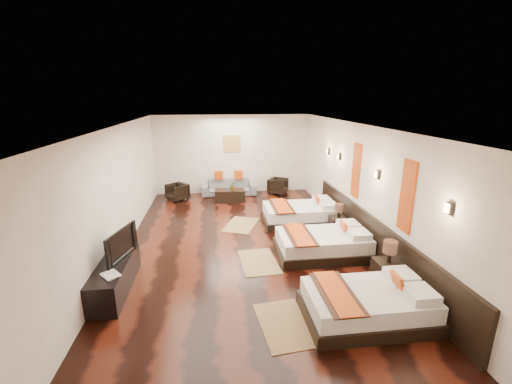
{
  "coord_description": "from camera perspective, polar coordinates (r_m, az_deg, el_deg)",
  "views": [
    {
      "loc": [
        -0.64,
        -7.21,
        3.4
      ],
      "look_at": [
        0.37,
        0.8,
        1.1
      ],
      "focal_mm": 23.5,
      "sensor_mm": 36.0,
      "label": 1
    }
  ],
  "objects": [
    {
      "name": "floor",
      "position": [
        8.0,
        -1.91,
        -9.26
      ],
      "size": [
        5.5,
        9.5,
        0.01
      ],
      "primitive_type": "cube",
      "color": "black",
      "rests_on": "ground"
    },
    {
      "name": "ceiling",
      "position": [
        7.26,
        -2.12,
        11.15
      ],
      "size": [
        5.5,
        9.5,
        0.01
      ],
      "primitive_type": "cube",
      "color": "white",
      "rests_on": "floor"
    },
    {
      "name": "back_wall",
      "position": [
        12.14,
        -4.07,
        6.4
      ],
      "size": [
        5.5,
        0.01,
        2.8
      ],
      "primitive_type": "cube",
      "color": "silver",
      "rests_on": "floor"
    },
    {
      "name": "left_wall",
      "position": [
        7.77,
        -22.63,
        -0.26
      ],
      "size": [
        0.01,
        9.5,
        2.8
      ],
      "primitive_type": "cube",
      "color": "silver",
      "rests_on": "floor"
    },
    {
      "name": "right_wall",
      "position": [
        8.22,
        17.46,
        1.07
      ],
      "size": [
        0.01,
        9.5,
        2.8
      ],
      "primitive_type": "cube",
      "color": "silver",
      "rests_on": "floor"
    },
    {
      "name": "headboard_panel",
      "position": [
        7.81,
        19.01,
        -7.2
      ],
      "size": [
        0.08,
        6.6,
        0.9
      ],
      "primitive_type": "cube",
      "color": "black",
      "rests_on": "floor"
    },
    {
      "name": "bed_near",
      "position": [
        5.84,
        18.63,
        -17.61
      ],
      "size": [
        1.98,
        1.24,
        0.76
      ],
      "color": "black",
      "rests_on": "floor"
    },
    {
      "name": "bed_mid",
      "position": [
        7.66,
        11.4,
        -8.6
      ],
      "size": [
        2.02,
        1.27,
        0.77
      ],
      "color": "black",
      "rests_on": "floor"
    },
    {
      "name": "bed_far",
      "position": [
        9.41,
        7.65,
        -3.68
      ],
      "size": [
        2.04,
        1.28,
        0.78
      ],
      "color": "black",
      "rests_on": "floor"
    },
    {
      "name": "nightstand_a",
      "position": [
        6.76,
        21.46,
        -12.39
      ],
      "size": [
        0.46,
        0.46,
        0.91
      ],
      "color": "black",
      "rests_on": "floor"
    },
    {
      "name": "nightstand_b",
      "position": [
        8.86,
        13.78,
        -5.19
      ],
      "size": [
        0.4,
        0.4,
        0.8
      ],
      "color": "black",
      "rests_on": "floor"
    },
    {
      "name": "jute_mat_near",
      "position": [
        5.6,
        4.87,
        -21.48
      ],
      "size": [
        0.88,
        1.28,
        0.01
      ],
      "primitive_type": "cube",
      "rotation": [
        0.0,
        0.0,
        0.11
      ],
      "color": "#93754B",
      "rests_on": "floor"
    },
    {
      "name": "jute_mat_mid",
      "position": [
        7.31,
        0.46,
        -11.77
      ],
      "size": [
        0.84,
        1.25,
        0.01
      ],
      "primitive_type": "cube",
      "rotation": [
        0.0,
        0.0,
        0.08
      ],
      "color": "#93754B",
      "rests_on": "floor"
    },
    {
      "name": "jute_mat_far",
      "position": [
        9.27,
        -2.57,
        -5.58
      ],
      "size": [
        1.14,
        1.39,
        0.01
      ],
      "primitive_type": "cube",
      "rotation": [
        0.0,
        0.0,
        -0.37
      ],
      "color": "#93754B",
      "rests_on": "floor"
    },
    {
      "name": "tv_console",
      "position": [
        6.76,
        -22.83,
        -13.0
      ],
      "size": [
        0.5,
        1.8,
        0.55
      ],
      "primitive_type": "cube",
      "color": "black",
      "rests_on": "floor"
    },
    {
      "name": "tv",
      "position": [
        6.63,
        -22.61,
        -8.17
      ],
      "size": [
        0.39,
        0.98,
        0.57
      ],
      "primitive_type": "imported",
      "rotation": [
        0.0,
        0.0,
        1.3
      ],
      "color": "black",
      "rests_on": "tv_console"
    },
    {
      "name": "book",
      "position": [
        6.14,
        -24.53,
        -13.16
      ],
      "size": [
        0.39,
        0.4,
        0.03
      ],
      "primitive_type": "imported",
      "rotation": [
        0.0,
        0.0,
        0.68
      ],
      "color": "black",
      "rests_on": "tv_console"
    },
    {
      "name": "figurine",
      "position": [
        7.15,
        -21.84,
        -7.16
      ],
      "size": [
        0.36,
        0.36,
        0.38
      ],
      "primitive_type": "imported",
      "rotation": [
        0.0,
        0.0,
        -0.0
      ],
      "color": "brown",
      "rests_on": "tv_console"
    },
    {
      "name": "sofa",
      "position": [
        12.08,
        -4.65,
        0.91
      ],
      "size": [
        1.95,
        0.78,
        0.57
      ],
      "primitive_type": "imported",
      "rotation": [
        0.0,
        0.0,
        0.01
      ],
      "color": "slate",
      "rests_on": "floor"
    },
    {
      "name": "armchair_left",
      "position": [
        11.68,
        -13.24,
        0.01
      ],
      "size": [
        0.87,
        0.87,
        0.57
      ],
      "primitive_type": "imported",
      "rotation": [
        0.0,
        0.0,
        -0.85
      ],
      "color": "black",
      "rests_on": "floor"
    },
    {
      "name": "armchair_right",
      "position": [
        12.14,
        3.76,
        1.02
      ],
      "size": [
        0.85,
        0.85,
        0.57
      ],
      "primitive_type": "imported",
      "rotation": [
        0.0,
        0.0,
        1.04
      ],
      "color": "black",
      "rests_on": "floor"
    },
    {
      "name": "coffee_table",
      "position": [
        11.3,
        -4.44,
        -0.59
      ],
      "size": [
        1.02,
        0.53,
        0.4
      ],
      "primitive_type": "cube",
      "rotation": [
        0.0,
        0.0,
        -0.03
      ],
      "color": "black",
      "rests_on": "floor"
    },
    {
      "name": "table_plant",
      "position": [
        11.17,
        -4.02,
        1.06
      ],
      "size": [
        0.32,
        0.3,
        0.29
      ],
      "primitive_type": "imported",
      "rotation": [
        0.0,
        0.0,
        -0.37
      ],
      "color": "#28531B",
      "rests_on": "coffee_table"
    },
    {
      "name": "orange_panel_a",
      "position": [
        6.52,
        24.31,
        -0.67
      ],
      "size": [
        0.04,
        0.4,
        1.3
      ],
      "primitive_type": "cube",
      "color": "#D86014",
      "rests_on": "right_wall"
    },
    {
      "name": "orange_panel_b",
      "position": [
        8.41,
        16.68,
        3.56
      ],
      "size": [
        0.04,
        0.4,
        1.3
      ],
      "primitive_type": "cube",
      "color": "#D86014",
      "rests_on": "right_wall"
    },
    {
      "name": "sconce_near",
      "position": [
        5.6,
        29.98,
        -2.39
      ],
      "size": [
        0.07,
        0.12,
        0.18
      ],
      "color": "black",
      "rests_on": "right_wall"
    },
    {
      "name": "sconce_mid",
      "position": [
        7.4,
        19.95,
        2.84
      ],
      "size": [
        0.07,
        0.12,
        0.18
      ],
      "color": "black",
      "rests_on": "right_wall"
    },
    {
      "name": "sconce_far",
      "position": [
        9.37,
        13.95,
        5.92
      ],
      "size": [
        0.07,
        0.12,
        0.18
      ],
      "color": "black",
      "rests_on": "right_wall"
    },
    {
      "name": "sconce_lounge",
      "position": [
        10.2,
        12.16,
        6.82
      ],
      "size": [
        0.07,
        0.12,
        0.18
      ],
      "color": "black",
      "rests_on": "right_wall"
    },
    {
      "name": "gold_artwork",
      "position": [
        12.06,
        -4.1,
        8.25
      ],
      "size": [
        0.6,
        0.04,
        0.6
      ],
      "primitive_type": "cube",
      "color": "#AD873F",
      "rests_on": "back_wall"
    }
  ]
}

